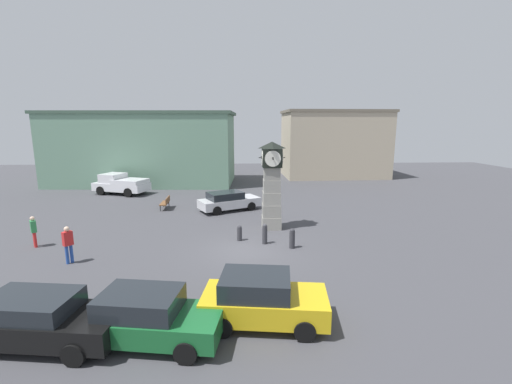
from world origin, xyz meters
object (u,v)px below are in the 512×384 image
clock_tower (272,185)px  bollard_near_tower (240,233)px  bollard_mid_row (265,234)px  bench (166,202)px  pedestrian_near_bench (34,230)px  pickup_truck (121,184)px  bollard_far_row (292,238)px  car_navy_sedan (41,319)px  car_by_building (262,299)px  car_far_lot (228,201)px  pedestrian_by_cars (68,242)px  car_near_tower (148,317)px

clock_tower → bollard_near_tower: (-1.95, -2.19, -2.24)m
clock_tower → bollard_mid_row: 3.54m
bollard_mid_row → bench: bollard_mid_row is taller
bollard_near_tower → pedestrian_near_bench: pedestrian_near_bench is taller
bollard_near_tower → pickup_truck: size_ratio=0.16×
clock_tower → bollard_mid_row: (-0.61, -2.77, -2.13)m
bollard_near_tower → bench: bearing=126.6°
bollard_far_row → car_navy_sedan: car_navy_sedan is taller
car_by_building → car_far_lot: size_ratio=0.87×
car_navy_sedan → pickup_truck: (-5.04, 22.10, 0.17)m
bollard_near_tower → bench: bench is taller
bollard_far_row → pickup_truck: 19.92m
bench → pedestrian_by_cars: 10.44m
bollard_near_tower → car_navy_sedan: size_ratio=0.19×
clock_tower → car_by_building: clock_tower is taller
bollard_mid_row → bench: size_ratio=0.68×
bollard_mid_row → car_by_building: car_by_building is taller
bollard_near_tower → bollard_mid_row: 1.46m
bollard_near_tower → pickup_truck: 17.19m
bollard_near_tower → bollard_mid_row: bollard_mid_row is taller
pedestrian_near_bench → pedestrian_by_cars: size_ratio=0.94×
bollard_far_row → bench: (-8.21, 8.75, -0.00)m
bollard_near_tower → car_far_lot: 6.78m
bollard_near_tower → pedestrian_near_bench: (-10.58, -0.47, 0.49)m
bollard_far_row → car_navy_sedan: 11.20m
clock_tower → bench: size_ratio=3.26×
car_near_tower → pickup_truck: size_ratio=0.80×
car_far_lot → pedestrian_by_cars: 11.76m
clock_tower → bollard_far_row: clock_tower is taller
pedestrian_by_cars → bollard_mid_row: bearing=13.4°
bench → bollard_mid_row: bearing=-49.5°
car_by_building → bollard_mid_row: bearing=85.0°
car_navy_sedan → bench: car_navy_sedan is taller
pedestrian_by_cars → clock_tower: bearing=26.9°
clock_tower → pedestrian_near_bench: size_ratio=3.22×
car_navy_sedan → bench: bearing=89.3°
bollard_mid_row → car_by_building: (-0.64, -7.38, 0.26)m
car_by_building → clock_tower: bearing=82.9°
car_navy_sedan → pedestrian_near_bench: (-4.87, 8.23, 0.17)m
pickup_truck → pedestrian_near_bench: pickup_truck is taller
car_by_building → car_far_lot: bearing=95.8°
bollard_far_row → pickup_truck: pickup_truck is taller
clock_tower → bollard_far_row: size_ratio=5.04×
car_navy_sedan → pedestrian_by_cars: 6.31m
bollard_far_row → clock_tower: bearing=101.9°
car_near_tower → pickup_truck: bearing=110.1°
bollard_far_row → car_navy_sedan: (-8.40, -7.40, 0.23)m
clock_tower → bench: (-7.48, 5.26, -2.16)m
clock_tower → car_navy_sedan: 13.46m
bollard_near_tower → bench: size_ratio=0.54×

